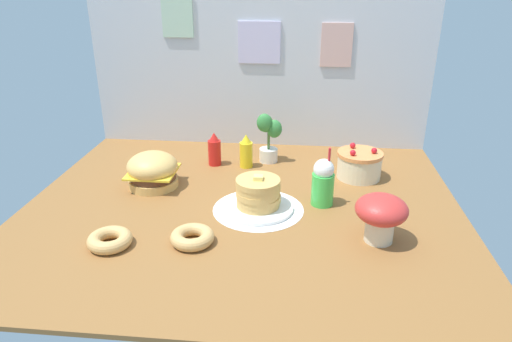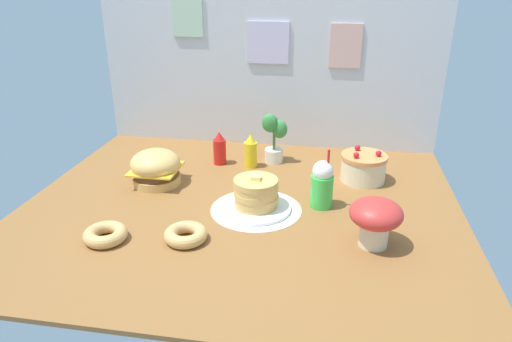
{
  "view_description": "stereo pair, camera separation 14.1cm",
  "coord_description": "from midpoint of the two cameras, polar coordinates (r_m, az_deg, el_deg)",
  "views": [
    {
      "loc": [
        0.26,
        -1.93,
        1.02
      ],
      "look_at": [
        0.06,
        0.12,
        0.13
      ],
      "focal_mm": 32.4,
      "sensor_mm": 36.0,
      "label": 1
    },
    {
      "loc": [
        0.4,
        -1.91,
        1.02
      ],
      "look_at": [
        0.06,
        0.12,
        0.13
      ],
      "focal_mm": 32.4,
      "sensor_mm": 36.0,
      "label": 2
    }
  ],
  "objects": [
    {
      "name": "ground_plane",
      "position": [
        2.2,
        -0.09,
        -4.51
      ],
      "size": [
        2.06,
        1.77,
        0.02
      ],
      "primitive_type": "cube",
      "color": "brown"
    },
    {
      "name": "donut_chocolate",
      "position": [
        1.92,
        -6.59,
        -7.81
      ],
      "size": [
        0.18,
        0.18,
        0.05
      ],
      "color": "tan",
      "rests_on": "ground_plane"
    },
    {
      "name": "doily_mat",
      "position": [
        2.16,
        1.89,
        -4.75
      ],
      "size": [
        0.42,
        0.42,
        0.0
      ],
      "primitive_type": "cylinder",
      "color": "white",
      "rests_on": "ground_plane"
    },
    {
      "name": "mustard_bottle",
      "position": [
        2.6,
        0.89,
        2.38
      ],
      "size": [
        0.07,
        0.07,
        0.19
      ],
      "color": "yellow",
      "rests_on": "ground_plane"
    },
    {
      "name": "pancake_stack",
      "position": [
        2.13,
        1.9,
        -3.1
      ],
      "size": [
        0.33,
        0.33,
        0.17
      ],
      "color": "white",
      "rests_on": "doily_mat"
    },
    {
      "name": "ketchup_bottle",
      "position": [
        2.64,
        -2.99,
        2.72
      ],
      "size": [
        0.07,
        0.07,
        0.19
      ],
      "color": "red",
      "rests_on": "ground_plane"
    },
    {
      "name": "potted_plant",
      "position": [
        2.65,
        3.72,
        4.31
      ],
      "size": [
        0.14,
        0.11,
        0.29
      ],
      "color": "white",
      "rests_on": "ground_plane"
    },
    {
      "name": "mushroom_stool",
      "position": [
        1.91,
        16.62,
        -5.58
      ],
      "size": [
        0.21,
        0.21,
        0.2
      ],
      "color": "beige",
      "rests_on": "ground_plane"
    },
    {
      "name": "back_wall",
      "position": [
        2.86,
        2.96,
        13.12
      ],
      "size": [
        2.06,
        0.04,
        1.01
      ],
      "color": "silver",
      "rests_on": "ground_plane"
    },
    {
      "name": "cream_soda_cup",
      "position": [
        2.17,
        10.01,
        -1.65
      ],
      "size": [
        0.11,
        0.11,
        0.29
      ],
      "color": "green",
      "rests_on": "ground_plane"
    },
    {
      "name": "burger",
      "position": [
        2.43,
        -10.66,
        0.37
      ],
      "size": [
        0.26,
        0.26,
        0.18
      ],
      "color": "#DBA859",
      "rests_on": "ground_plane"
    },
    {
      "name": "layer_cake",
      "position": [
        2.51,
        14.69,
        0.42
      ],
      "size": [
        0.24,
        0.24,
        0.18
      ],
      "color": "beige",
      "rests_on": "ground_plane"
    },
    {
      "name": "donut_pink_glaze",
      "position": [
        1.99,
        -16.17,
        -7.54
      ],
      "size": [
        0.18,
        0.18,
        0.05
      ],
      "color": "tan",
      "rests_on": "ground_plane"
    }
  ]
}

